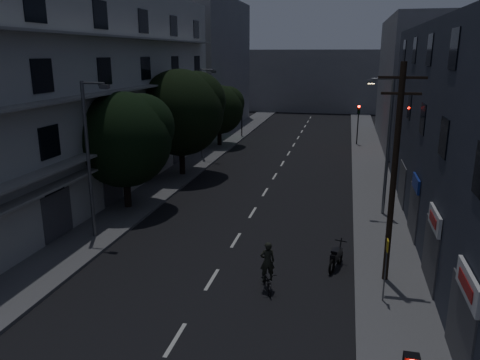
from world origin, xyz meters
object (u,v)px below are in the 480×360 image
at_px(utility_pole, 394,172).
at_px(motorcycle, 336,258).
at_px(bus_stop_sign, 386,259).
at_px(cyclist, 267,274).

bearing_deg(utility_pole, motorcycle, 155.88).
bearing_deg(utility_pole, bus_stop_sign, -96.26).
relative_size(utility_pole, motorcycle, 4.72).
relative_size(bus_stop_sign, cyclist, 1.20).
relative_size(utility_pole, cyclist, 4.26).
xyz_separation_m(utility_pole, bus_stop_sign, (-0.21, -1.89, -2.98)).
relative_size(motorcycle, cyclist, 0.90).
xyz_separation_m(utility_pole, cyclist, (-4.79, -1.79, -4.16)).
distance_m(utility_pole, cyclist, 6.59).
height_order(motorcycle, cyclist, cyclist).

